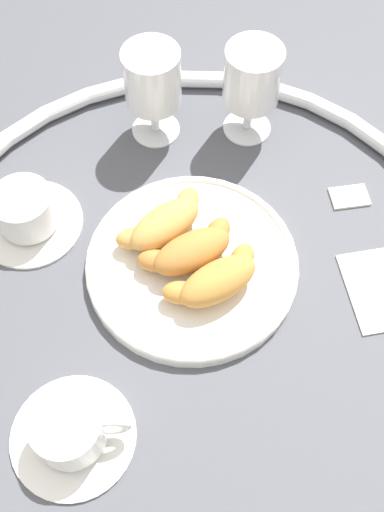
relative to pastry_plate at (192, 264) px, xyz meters
name	(u,v)px	position (x,y,z in m)	size (l,w,h in m)	color
ground_plane	(192,288)	(-0.01, -0.02, -0.01)	(2.20, 2.20, 0.00)	#4C4F56
table_chrome_rim	(192,283)	(-0.01, -0.02, 0.00)	(0.71, 0.71, 0.02)	silver
pastry_plate	(192,264)	(0.00, 0.00, 0.00)	(0.26, 0.26, 0.02)	white
croissant_large	(216,280)	(0.01, -0.05, 0.03)	(0.14, 0.07, 0.04)	#CC893D
croissant_small	(191,250)	(0.00, 0.00, 0.03)	(0.14, 0.06, 0.04)	#BC7A38
croissant_extra	(166,222)	(-0.01, 0.05, 0.03)	(0.13, 0.08, 0.04)	#D6994C
coffee_cup_near	(71,431)	(-0.21, -0.13, 0.02)	(0.14, 0.14, 0.06)	white
coffee_cup_far	(25,213)	(-0.16, 0.15, 0.02)	(0.14, 0.14, 0.06)	white
juice_glass_left	(252,80)	(0.17, 0.17, 0.08)	(0.08, 0.08, 0.14)	white
juice_glass_right	(152,80)	(0.05, 0.22, 0.09)	(0.08, 0.08, 0.14)	white
sugar_packet	(350,196)	(0.24, 0.00, -0.01)	(0.05, 0.03, 0.01)	white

